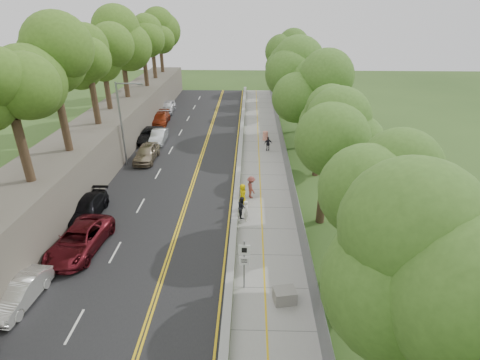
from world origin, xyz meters
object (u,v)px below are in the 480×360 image
(concrete_block, at_px, (285,296))
(person_far, at_px, (268,144))
(streetlight, at_px, (123,119))
(painter_0, at_px, (243,194))
(car_1, at_px, (20,293))
(signpost, at_px, (244,260))
(car_2, at_px, (80,240))
(construction_barrel, at_px, (265,136))

(concrete_block, relative_size, person_far, 0.74)
(streetlight, height_order, concrete_block, streetlight)
(concrete_block, height_order, painter_0, painter_0)
(streetlight, xyz_separation_m, car_1, (-0.14, -18.51, -3.93))
(signpost, bearing_deg, streetlight, 124.08)
(car_1, height_order, car_2, car_2)
(painter_0, bearing_deg, car_2, 124.78)
(construction_barrel, distance_m, person_far, 3.41)
(painter_0, bearing_deg, concrete_block, -164.37)
(concrete_block, relative_size, painter_0, 0.68)
(signpost, height_order, car_2, signpost)
(concrete_block, distance_m, car_1, 13.81)
(concrete_block, relative_size, car_2, 0.20)
(streetlight, height_order, car_2, streetlight)
(person_far, bearing_deg, car_1, 46.72)
(signpost, relative_size, construction_barrel, 3.13)
(car_1, relative_size, painter_0, 2.43)
(car_1, height_order, painter_0, painter_0)
(signpost, height_order, painter_0, signpost)
(signpost, distance_m, concrete_block, 2.82)
(car_1, relative_size, car_2, 0.73)
(streetlight, bearing_deg, person_far, 17.02)
(streetlight, height_order, car_1, streetlight)
(streetlight, relative_size, car_2, 1.43)
(streetlight, xyz_separation_m, concrete_block, (13.66, -18.00, -4.21))
(streetlight, height_order, signpost, streetlight)
(concrete_block, height_order, car_2, car_2)
(construction_barrel, bearing_deg, car_2, -120.09)
(car_1, xyz_separation_m, person_far, (13.77, 22.69, 0.11))
(streetlight, xyz_separation_m, construction_barrel, (13.46, 7.56, -4.09))
(signpost, distance_m, construction_barrel, 24.70)
(streetlight, distance_m, car_1, 18.93)
(painter_0, distance_m, person_far, 11.86)
(construction_barrel, height_order, car_1, car_1)
(painter_0, xyz_separation_m, person_far, (2.42, 11.61, -0.07))
(signpost, bearing_deg, car_1, -172.68)
(painter_0, bearing_deg, person_far, -9.22)
(car_2, height_order, person_far, car_2)
(construction_barrel, bearing_deg, concrete_block, -89.55)
(concrete_block, bearing_deg, car_2, 161.71)
(signpost, relative_size, painter_0, 1.86)
(streetlight, bearing_deg, car_1, -90.43)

